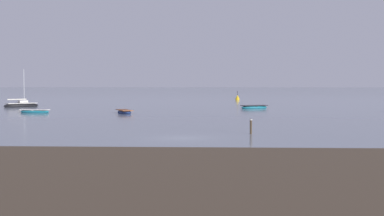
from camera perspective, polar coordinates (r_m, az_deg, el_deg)
The scene contains 7 objects.
ground_plane at distance 39.93m, azimuth -1.11°, elevation -3.25°, with size 800.00×800.00×0.00m, color gray.
rowboat_moored_1 at distance 75.75m, azimuth -16.54°, elevation -0.36°, with size 4.41×2.09×0.67m.
rowboat_moored_2 at distance 72.05m, azimuth -7.28°, elevation -0.42°, with size 3.14×4.54×0.68m.
sailboat_moored_0 at distance 94.59m, azimuth -17.85°, elevation 0.29°, with size 5.66×5.43×6.71m.
rowboat_moored_7 at distance 85.20m, azimuth 6.69°, elevation 0.08°, with size 4.83×3.44×0.73m.
channel_buoy at distance 123.60m, azimuth 4.90°, elevation 1.05°, with size 0.90×0.90×2.30m.
mooring_post_near at distance 43.31m, azimuth 6.34°, elevation -2.01°, with size 0.22×0.22×1.36m.
Camera 1 is at (2.55, -39.62, 4.20)m, focal length 49.69 mm.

